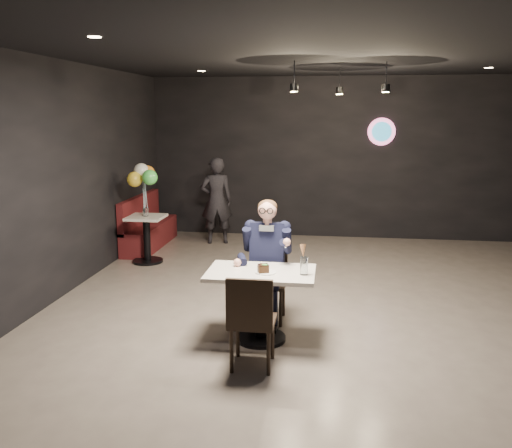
# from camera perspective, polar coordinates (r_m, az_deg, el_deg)

# --- Properties ---
(floor) EXTENTS (9.00, 9.00, 0.00)m
(floor) POSITION_cam_1_polar(r_m,az_deg,el_deg) (6.24, 8.27, -10.48)
(floor) COLOR slate
(floor) RESTS_ON ground
(wall_sign) EXTENTS (0.50, 0.06, 0.50)m
(wall_sign) POSITION_cam_1_polar(r_m,az_deg,el_deg) (10.30, 13.08, 9.45)
(wall_sign) COLOR pink
(wall_sign) RESTS_ON floor
(pendant_lights) EXTENTS (1.40, 1.20, 0.36)m
(pendant_lights) POSITION_cam_1_polar(r_m,az_deg,el_deg) (7.81, 8.88, 15.48)
(pendant_lights) COLOR black
(pendant_lights) RESTS_ON floor
(main_table) EXTENTS (1.10, 0.70, 0.75)m
(main_table) POSITION_cam_1_polar(r_m,az_deg,el_deg) (5.67, 0.53, -8.60)
(main_table) COLOR silver
(main_table) RESTS_ON floor
(chair_far) EXTENTS (0.42, 0.46, 0.92)m
(chair_far) POSITION_cam_1_polar(r_m,az_deg,el_deg) (6.16, 1.20, -6.11)
(chair_far) COLOR black
(chair_far) RESTS_ON floor
(chair_near) EXTENTS (0.42, 0.46, 0.92)m
(chair_near) POSITION_cam_1_polar(r_m,az_deg,el_deg) (5.09, -0.37, -10.00)
(chair_near) COLOR black
(chair_near) RESTS_ON floor
(seated_man) EXTENTS (0.60, 0.80, 1.44)m
(seated_man) POSITION_cam_1_polar(r_m,az_deg,el_deg) (6.09, 1.21, -3.77)
(seated_man) COLOR black
(seated_man) RESTS_ON floor
(dessert_plate) EXTENTS (0.22, 0.22, 0.01)m
(dessert_plate) POSITION_cam_1_polar(r_m,az_deg,el_deg) (5.49, 1.02, -5.09)
(dessert_plate) COLOR white
(dessert_plate) RESTS_ON main_table
(cake_slice) EXTENTS (0.12, 0.11, 0.07)m
(cake_slice) POSITION_cam_1_polar(r_m,az_deg,el_deg) (5.46, 0.76, -4.73)
(cake_slice) COLOR black
(cake_slice) RESTS_ON dessert_plate
(mint_leaf) EXTENTS (0.06, 0.04, 0.01)m
(mint_leaf) POSITION_cam_1_polar(r_m,az_deg,el_deg) (5.44, 0.95, -4.30)
(mint_leaf) COLOR #308A2D
(mint_leaf) RESTS_ON cake_slice
(sundae_glass) EXTENTS (0.08, 0.08, 0.18)m
(sundae_glass) POSITION_cam_1_polar(r_m,az_deg,el_deg) (5.43, 5.08, -4.42)
(sundae_glass) COLOR silver
(sundae_glass) RESTS_ON main_table
(wafer_cone) EXTENTS (0.08, 0.08, 0.13)m
(wafer_cone) POSITION_cam_1_polar(r_m,az_deg,el_deg) (5.39, 4.98, -2.84)
(wafer_cone) COLOR tan
(wafer_cone) RESTS_ON sundae_glass
(booth_bench) EXTENTS (0.45, 1.82, 0.91)m
(booth_bench) POSITION_cam_1_polar(r_m,az_deg,el_deg) (9.74, -11.16, 0.26)
(booth_bench) COLOR #4D1310
(booth_bench) RESTS_ON floor
(side_table) EXTENTS (0.55, 0.55, 0.69)m
(side_table) POSITION_cam_1_polar(r_m,az_deg,el_deg) (8.74, -11.40, -1.78)
(side_table) COLOR silver
(side_table) RESTS_ON floor
(balloon_vase) EXTENTS (0.09, 0.09, 0.14)m
(balloon_vase) POSITION_cam_1_polar(r_m,az_deg,el_deg) (8.65, -11.52, 1.27)
(balloon_vase) COLOR silver
(balloon_vase) RESTS_ON side_table
(balloon_bunch) EXTENTS (0.43, 0.43, 0.71)m
(balloon_bunch) POSITION_cam_1_polar(r_m,az_deg,el_deg) (8.58, -11.64, 4.15)
(balloon_bunch) COLOR yellow
(balloon_bunch) RESTS_ON balloon_vase
(passerby) EXTENTS (0.65, 0.51, 1.56)m
(passerby) POSITION_cam_1_polar(r_m,az_deg,el_deg) (9.80, -4.18, 2.47)
(passerby) COLOR black
(passerby) RESTS_ON floor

